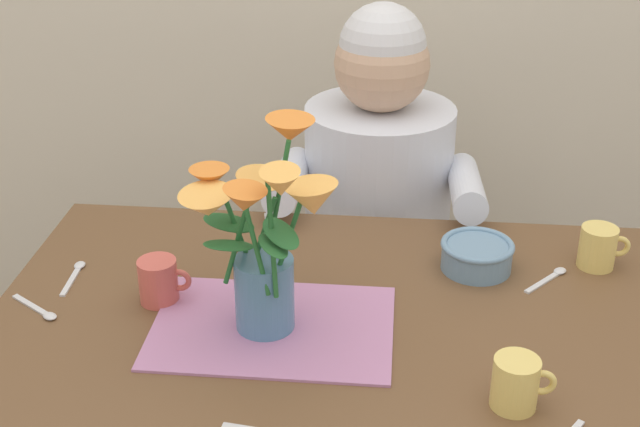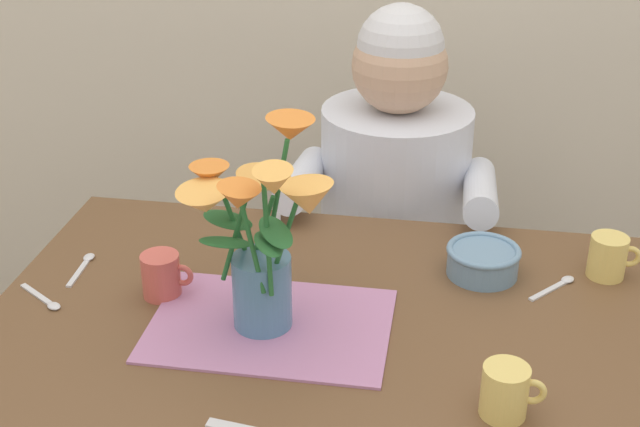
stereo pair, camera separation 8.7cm
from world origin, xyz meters
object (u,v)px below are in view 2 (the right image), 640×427
Objects in this scene: ceramic_bowl at (483,260)px; coffee_cup at (506,391)px; ceramic_mug at (162,275)px; seated_person at (392,244)px; tea_cup at (609,257)px; flower_vase at (260,232)px.

ceramic_bowl is 0.39m from coffee_cup.
coffee_cup is at bearing -85.45° from ceramic_bowl.
ceramic_mug is at bearing 158.80° from coffee_cup.
ceramic_bowl is at bearing 94.55° from coffee_cup.
seated_person is 0.50m from ceramic_bowl.
seated_person reaches higher than ceramic_bowl.
tea_cup is 1.00× the size of ceramic_mug.
ceramic_bowl is at bearing -62.77° from seated_person.
tea_cup reaches higher than ceramic_bowl.
flower_vase is 3.73× the size of tea_cup.
tea_cup is 0.80m from ceramic_mug.
coffee_cup is at bearing -114.51° from tea_cup.
ceramic_bowl is 1.46× the size of coffee_cup.
flower_vase reaches higher than tea_cup.
flower_vase is 0.66m from tea_cup.
flower_vase is 0.25m from ceramic_mug.
seated_person is 3.27× the size of flower_vase.
tea_cup is 0.47m from coffee_cup.
tea_cup is (0.22, 0.03, 0.01)m from ceramic_bowl.
seated_person reaches higher than flower_vase.
coffee_cup is at bearing -72.52° from seated_person.
ceramic_bowl is (0.36, 0.23, -0.15)m from flower_vase.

